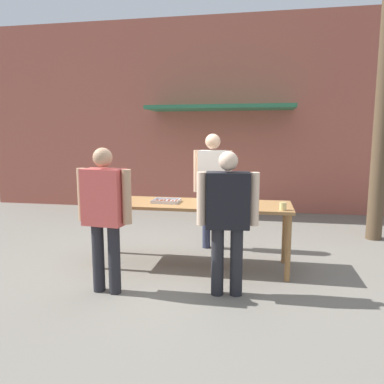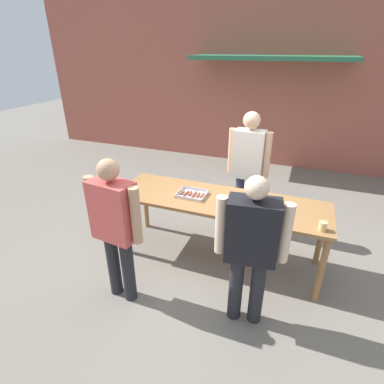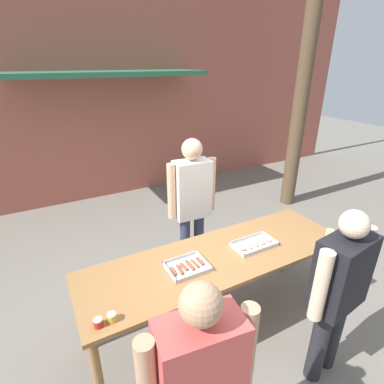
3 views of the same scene
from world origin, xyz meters
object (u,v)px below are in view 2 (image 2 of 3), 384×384
food_tray_sausages (192,195)px  person_customer_holding_hotdog (115,222)px  beer_cup (323,226)px  condiment_jar_mustard (123,192)px  person_customer_with_cup (251,243)px  food_tray_buns (252,204)px  person_server_behind_table (248,163)px  condiment_jar_ketchup (130,193)px

food_tray_sausages → person_customer_holding_hotdog: 1.13m
beer_cup → condiment_jar_mustard: bearing=-179.8°
food_tray_sausages → person_customer_with_cup: person_customer_with_cup is taller
food_tray_sausages → beer_cup: size_ratio=3.69×
food_tray_buns → person_server_behind_table: (-0.24, 0.89, 0.19)m
condiment_jar_ketchup → beer_cup: size_ratio=0.71×
condiment_jar_mustard → beer_cup: 2.39m
food_tray_sausages → condiment_jar_mustard: condiment_jar_mustard is taller
condiment_jar_mustard → condiment_jar_ketchup: same height
food_tray_buns → person_customer_with_cup: 0.86m
condiment_jar_ketchup → condiment_jar_mustard: bearing=-178.4°
beer_cup → person_customer_holding_hotdog: bearing=-159.2°
person_customer_with_cup → person_customer_holding_hotdog: bearing=0.0°
person_customer_holding_hotdog → food_tray_buns: bearing=-133.2°
food_tray_buns → beer_cup: beer_cup is taller
beer_cup → person_customer_with_cup: size_ratio=0.06×
person_server_behind_table → person_customer_with_cup: 1.79m
food_tray_sausages → person_server_behind_table: (0.52, 0.89, 0.19)m
condiment_jar_mustard → person_server_behind_table: person_server_behind_table is taller
food_tray_buns → person_server_behind_table: bearing=105.0°
food_tray_sausages → condiment_jar_ketchup: bearing=-160.2°
condiment_jar_mustard → condiment_jar_ketchup: size_ratio=1.00×
condiment_jar_ketchup → food_tray_sausages: bearing=19.8°
food_tray_buns → condiment_jar_mustard: size_ratio=6.37×
beer_cup → condiment_jar_ketchup: bearing=-179.9°
food_tray_sausages → food_tray_buns: bearing=-0.2°
person_customer_holding_hotdog → person_customer_with_cup: person_customer_holding_hotdog is taller
food_tray_sausages → person_customer_holding_hotdog: size_ratio=0.22×
person_server_behind_table → person_customer_holding_hotdog: bearing=-114.1°
beer_cup → person_customer_holding_hotdog: person_customer_holding_hotdog is taller
person_customer_holding_hotdog → beer_cup: bearing=-152.4°
condiment_jar_mustard → person_server_behind_table: (1.37, 1.16, 0.18)m
beer_cup → food_tray_buns: bearing=161.4°
person_server_behind_table → person_customer_with_cup: bearing=-74.4°
condiment_jar_ketchup → food_tray_buns: bearing=10.0°
food_tray_sausages → food_tray_buns: (0.76, -0.00, 0.00)m
person_customer_holding_hotdog → condiment_jar_mustard: bearing=-56.0°
food_tray_sausages → person_server_behind_table: bearing=59.5°
person_server_behind_table → person_customer_holding_hotdog: (-0.98, -1.91, -0.11)m
condiment_jar_ketchup → person_server_behind_table: (1.27, 1.16, 0.18)m
condiment_jar_mustard → food_tray_sausages: bearing=17.9°
beer_cup → person_server_behind_table: bearing=131.5°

